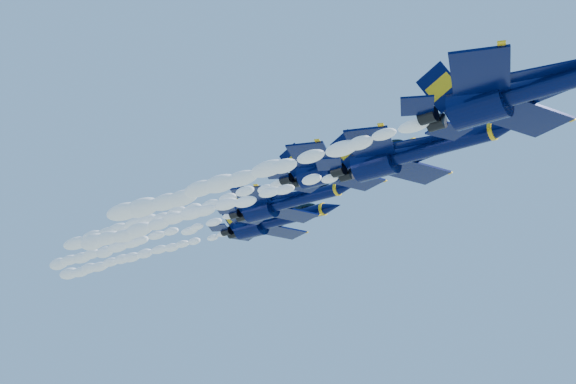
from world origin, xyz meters
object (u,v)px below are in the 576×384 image
Objects in this scene: jet_fourth at (285,202)px; jet_fifth at (273,221)px; jet_second at (411,152)px; jet_third at (347,164)px; jet_lead at (530,88)px.

jet_fifth reaches higher than jet_fourth.
jet_second is 1.01× the size of jet_fourth.
jet_second is 12.31m from jet_third.
jet_fifth is at bearing 145.50° from jet_second.
jet_fourth is 11.61m from jet_fifth.
jet_second is 38.03m from jet_fifth.
jet_lead is 14.40m from jet_second.
jet_third reaches higher than jet_second.
jet_second is at bearing -30.96° from jet_third.
jet_fourth is (-35.77, 19.52, 5.28)m from jet_lead.
jet_third is at bearing 151.13° from jet_lead.
jet_fourth is at bearing 151.37° from jet_lead.
jet_lead is 26.50m from jet_third.
jet_lead is 1.10× the size of jet_second.
jet_fifth is at bearing 147.53° from jet_lead.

